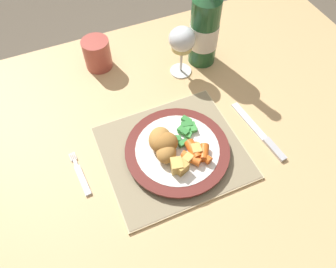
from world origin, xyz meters
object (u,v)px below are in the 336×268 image
object	(u,v)px
bottle	(205,27)
drinking_cup	(97,53)
dinner_plate	(177,151)
table_knife	(262,136)
fork	(81,177)
dining_table	(156,157)
wine_glass	(182,41)

from	to	relation	value
bottle	drinking_cup	world-z (taller)	bottle
dinner_plate	table_knife	distance (m)	0.22
dinner_plate	fork	size ratio (longest dim) A/B	2.01
dinner_plate	fork	bearing A→B (deg)	172.24
dining_table	dinner_plate	xyz separation A→B (m)	(0.03, -0.06, 0.10)
fork	table_knife	bearing A→B (deg)	-8.51
table_knife	drinking_cup	distance (m)	0.50
dinner_plate	bottle	world-z (taller)	bottle
fork	table_knife	distance (m)	0.45
table_knife	drinking_cup	world-z (taller)	drinking_cup
dining_table	table_knife	world-z (taller)	table_knife
wine_glass	drinking_cup	xyz separation A→B (m)	(-0.21, 0.12, -0.06)
dining_table	wine_glass	xyz separation A→B (m)	(0.16, 0.19, 0.19)
table_knife	bottle	xyz separation A→B (m)	(-0.01, 0.31, 0.11)
dining_table	fork	xyz separation A→B (m)	(-0.19, -0.03, 0.09)
dinner_plate	table_knife	bearing A→B (deg)	-9.29
fork	dining_table	bearing A→B (deg)	9.23
fork	drinking_cup	bearing A→B (deg)	67.01
dining_table	dinner_plate	distance (m)	0.12
dinner_plate	wine_glass	size ratio (longest dim) A/B	1.67
dinner_plate	bottle	bearing A→B (deg)	53.71
wine_glass	dinner_plate	bearing A→B (deg)	-116.29
drinking_cup	bottle	bearing A→B (deg)	-18.09
fork	wine_glass	xyz separation A→B (m)	(0.35, 0.22, 0.10)
dining_table	bottle	distance (m)	0.38
dining_table	bottle	world-z (taller)	bottle
drinking_cup	wine_glass	bearing A→B (deg)	-29.12
dining_table	fork	bearing A→B (deg)	-170.77
fork	drinking_cup	distance (m)	0.37
dinner_plate	table_knife	world-z (taller)	dinner_plate
dining_table	wine_glass	bearing A→B (deg)	50.38
fork	bottle	size ratio (longest dim) A/B	0.40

